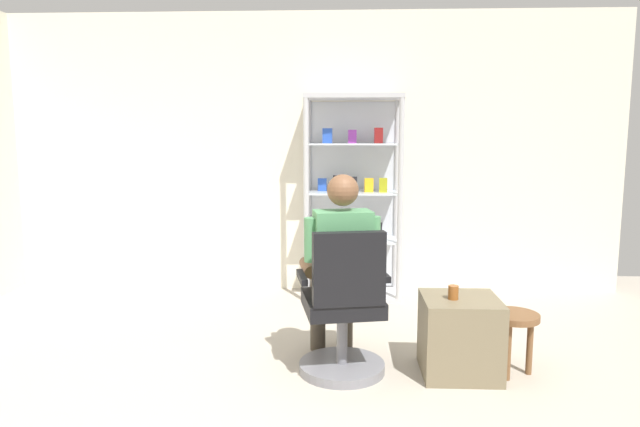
# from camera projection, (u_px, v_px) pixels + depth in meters

# --- Properties ---
(back_wall) EXTENTS (6.00, 0.10, 2.70)m
(back_wall) POSITION_uv_depth(u_px,v_px,m) (312.00, 154.00, 5.51)
(back_wall) COLOR silver
(back_wall) RESTS_ON ground
(display_cabinet_main) EXTENTS (0.90, 0.45, 1.90)m
(display_cabinet_main) POSITION_uv_depth(u_px,v_px,m) (353.00, 196.00, 5.31)
(display_cabinet_main) COLOR #B7B7BC
(display_cabinet_main) RESTS_ON ground
(office_chair) EXTENTS (0.61, 0.57, 0.96)m
(office_chair) POSITION_uv_depth(u_px,v_px,m) (344.00, 316.00, 3.56)
(office_chair) COLOR slate
(office_chair) RESTS_ON ground
(seated_shopkeeper) EXTENTS (0.54, 0.61, 1.29)m
(seated_shopkeeper) POSITION_uv_depth(u_px,v_px,m) (339.00, 261.00, 3.67)
(seated_shopkeeper) COLOR #3F382D
(seated_shopkeeper) RESTS_ON ground
(storage_crate) EXTENTS (0.48, 0.47, 0.50)m
(storage_crate) POSITION_uv_depth(u_px,v_px,m) (460.00, 336.00, 3.60)
(storage_crate) COLOR #72664C
(storage_crate) RESTS_ON ground
(tea_glass) EXTENTS (0.07, 0.07, 0.09)m
(tea_glass) POSITION_uv_depth(u_px,v_px,m) (453.00, 292.00, 3.54)
(tea_glass) COLOR brown
(tea_glass) RESTS_ON storage_crate
(wooden_stool) EXTENTS (0.32, 0.32, 0.40)m
(wooden_stool) POSITION_uv_depth(u_px,v_px,m) (513.00, 325.00, 3.59)
(wooden_stool) COLOR brown
(wooden_stool) RESTS_ON ground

